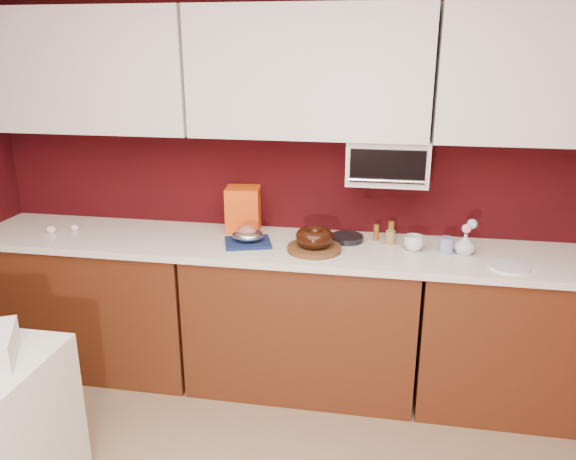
# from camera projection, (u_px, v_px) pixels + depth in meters

# --- Properties ---
(wall_back) EXTENTS (4.00, 0.02, 2.50)m
(wall_back) POSITION_uv_depth(u_px,v_px,m) (312.00, 174.00, 3.40)
(wall_back) COLOR #37070A
(wall_back) RESTS_ON floor
(base_cabinet_left) EXTENTS (1.31, 0.58, 0.86)m
(base_cabinet_left) POSITION_uv_depth(u_px,v_px,m) (97.00, 302.00, 3.59)
(base_cabinet_left) COLOR #532610
(base_cabinet_left) RESTS_ON floor
(base_cabinet_center) EXTENTS (1.31, 0.58, 0.86)m
(base_cabinet_center) POSITION_uv_depth(u_px,v_px,m) (303.00, 319.00, 3.36)
(base_cabinet_center) COLOR #532610
(base_cabinet_center) RESTS_ON floor
(base_cabinet_right) EXTENTS (1.31, 0.58, 0.86)m
(base_cabinet_right) POSITION_uv_depth(u_px,v_px,m) (538.00, 338.00, 3.14)
(base_cabinet_right) COLOR #532610
(base_cabinet_right) RESTS_ON floor
(countertop) EXTENTS (4.00, 0.62, 0.04)m
(countertop) POSITION_uv_depth(u_px,v_px,m) (303.00, 248.00, 3.22)
(countertop) COLOR white
(countertop) RESTS_ON base_cabinet_center
(upper_cabinet_left) EXTENTS (1.31, 0.33, 0.70)m
(upper_cabinet_left) POSITION_uv_depth(u_px,v_px,m) (83.00, 71.00, 3.28)
(upper_cabinet_left) COLOR white
(upper_cabinet_left) RESTS_ON wall_back
(upper_cabinet_center) EXTENTS (1.31, 0.33, 0.70)m
(upper_cabinet_center) POSITION_uv_depth(u_px,v_px,m) (309.00, 72.00, 3.06)
(upper_cabinet_center) COLOR white
(upper_cabinet_center) RESTS_ON wall_back
(upper_cabinet_right) EXTENTS (1.31, 0.33, 0.70)m
(upper_cabinet_right) POSITION_uv_depth(u_px,v_px,m) (570.00, 75.00, 2.83)
(upper_cabinet_right) COLOR white
(upper_cabinet_right) RESTS_ON wall_back
(toaster_oven) EXTENTS (0.45, 0.30, 0.25)m
(toaster_oven) POSITION_uv_depth(u_px,v_px,m) (388.00, 161.00, 3.15)
(toaster_oven) COLOR white
(toaster_oven) RESTS_ON upper_cabinet_center
(toaster_oven_door) EXTENTS (0.40, 0.02, 0.18)m
(toaster_oven_door) POSITION_uv_depth(u_px,v_px,m) (387.00, 166.00, 3.00)
(toaster_oven_door) COLOR black
(toaster_oven_door) RESTS_ON toaster_oven
(toaster_oven_handle) EXTENTS (0.42, 0.02, 0.02)m
(toaster_oven_handle) POSITION_uv_depth(u_px,v_px,m) (387.00, 181.00, 3.01)
(toaster_oven_handle) COLOR silver
(toaster_oven_handle) RESTS_ON toaster_oven
(cake_base) EXTENTS (0.37, 0.37, 0.03)m
(cake_base) POSITION_uv_depth(u_px,v_px,m) (314.00, 248.00, 3.12)
(cake_base) COLOR brown
(cake_base) RESTS_ON countertop
(bundt_cake) EXTENTS (0.24, 0.24, 0.09)m
(bundt_cake) POSITION_uv_depth(u_px,v_px,m) (314.00, 237.00, 3.10)
(bundt_cake) COLOR black
(bundt_cake) RESTS_ON cake_base
(navy_towel) EXTENTS (0.31, 0.29, 0.02)m
(navy_towel) POSITION_uv_depth(u_px,v_px,m) (248.00, 243.00, 3.23)
(navy_towel) COLOR navy
(navy_towel) RESTS_ON countertop
(foil_ham_nest) EXTENTS (0.23, 0.21, 0.07)m
(foil_ham_nest) POSITION_uv_depth(u_px,v_px,m) (248.00, 235.00, 3.22)
(foil_ham_nest) COLOR silver
(foil_ham_nest) RESTS_ON navy_towel
(roasted_ham) EXTENTS (0.12, 0.11, 0.07)m
(roasted_ham) POSITION_uv_depth(u_px,v_px,m) (248.00, 231.00, 3.21)
(roasted_ham) COLOR #B05D50
(roasted_ham) RESTS_ON foil_ham_nest
(pandoro_box) EXTENTS (0.22, 0.21, 0.27)m
(pandoro_box) POSITION_uv_depth(u_px,v_px,m) (243.00, 209.00, 3.43)
(pandoro_box) COLOR red
(pandoro_box) RESTS_ON countertop
(dark_pan) EXTENTS (0.25, 0.25, 0.03)m
(dark_pan) POSITION_uv_depth(u_px,v_px,m) (347.00, 238.00, 3.28)
(dark_pan) COLOR black
(dark_pan) RESTS_ON countertop
(coffee_mug) EXTENTS (0.11, 0.11, 0.11)m
(coffee_mug) POSITION_uv_depth(u_px,v_px,m) (414.00, 241.00, 3.12)
(coffee_mug) COLOR silver
(coffee_mug) RESTS_ON countertop
(blue_jar) EXTENTS (0.09, 0.09, 0.09)m
(blue_jar) POSITION_uv_depth(u_px,v_px,m) (446.00, 245.00, 3.08)
(blue_jar) COLOR navy
(blue_jar) RESTS_ON countertop
(flower_vase) EXTENTS (0.11, 0.11, 0.13)m
(flower_vase) POSITION_uv_depth(u_px,v_px,m) (465.00, 243.00, 3.06)
(flower_vase) COLOR silver
(flower_vase) RESTS_ON countertop
(flower_pink) EXTENTS (0.05, 0.05, 0.05)m
(flower_pink) POSITION_uv_depth(u_px,v_px,m) (467.00, 229.00, 3.03)
(flower_pink) COLOR pink
(flower_pink) RESTS_ON flower_vase
(flower_blue) EXTENTS (0.05, 0.05, 0.05)m
(flower_blue) POSITION_uv_depth(u_px,v_px,m) (472.00, 224.00, 3.04)
(flower_blue) COLOR #8FC2E5
(flower_blue) RESTS_ON flower_vase
(china_plate) EXTENTS (0.25, 0.25, 0.01)m
(china_plate) POSITION_uv_depth(u_px,v_px,m) (509.00, 267.00, 2.89)
(china_plate) COLOR white
(china_plate) RESTS_ON countertop
(amber_bottle) EXTENTS (0.04, 0.04, 0.10)m
(amber_bottle) POSITION_uv_depth(u_px,v_px,m) (376.00, 232.00, 3.29)
(amber_bottle) COLOR brown
(amber_bottle) RESTS_ON countertop
(paper_cup) EXTENTS (0.06, 0.06, 0.08)m
(paper_cup) POSITION_uv_depth(u_px,v_px,m) (390.00, 237.00, 3.22)
(paper_cup) COLOR olive
(paper_cup) RESTS_ON countertop
(egg_left) EXTENTS (0.07, 0.06, 0.04)m
(egg_left) POSITION_uv_depth(u_px,v_px,m) (51.00, 230.00, 3.42)
(egg_left) COLOR white
(egg_left) RESTS_ON countertop
(egg_right) EXTENTS (0.06, 0.06, 0.04)m
(egg_right) POSITION_uv_depth(u_px,v_px,m) (75.00, 228.00, 3.46)
(egg_right) COLOR silver
(egg_right) RESTS_ON countertop
(amber_bottle_tall) EXTENTS (0.04, 0.04, 0.12)m
(amber_bottle_tall) POSITION_uv_depth(u_px,v_px,m) (391.00, 231.00, 3.27)
(amber_bottle_tall) COLOR brown
(amber_bottle_tall) RESTS_ON countertop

